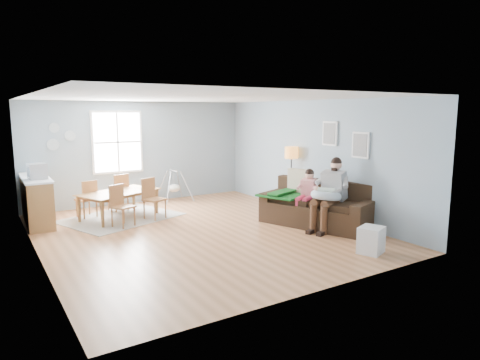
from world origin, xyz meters
TOP-DOWN VIEW (x-y plane):
  - room at (0.00, 0.00)m, footprint 8.40×9.40m
  - window at (-0.60, 3.46)m, footprint 1.32×0.08m
  - pictures at (2.97, -1.05)m, footprint 0.05×1.34m
  - wall_plates at (-2.00, 3.47)m, footprint 0.67×0.02m
  - sofa at (2.42, -0.88)m, footprint 1.75×2.55m
  - green_throw at (2.07, -0.18)m, footprint 1.31×1.23m
  - beige_pillow at (2.44, -0.22)m, footprint 0.30×0.58m
  - father at (2.40, -1.25)m, footprint 1.10×0.71m
  - nursing_pillow at (2.24, -1.31)m, footprint 0.77×0.76m
  - infant at (2.21, -1.27)m, footprint 0.33×0.40m
  - toddler at (2.26, -0.70)m, footprint 0.66×0.52m
  - floor_lamp at (2.80, 0.53)m, footprint 0.32×0.32m
  - storage_cube at (1.91, -2.78)m, footprint 0.52×0.49m
  - rug at (-1.02, 2.00)m, footprint 2.92×2.57m
  - dining_table at (-1.02, 2.00)m, footprint 2.00×1.60m
  - chair_sw at (-1.23, 1.28)m, footprint 0.54×0.54m
  - chair_se at (-0.41, 1.58)m, footprint 0.55×0.55m
  - chair_nw at (-1.64, 2.41)m, footprint 0.50×0.50m
  - chair_ne at (-0.82, 2.70)m, footprint 0.52×0.52m
  - counter at (-2.70, 2.50)m, footprint 0.58×1.86m
  - monitor at (-2.69, 2.15)m, footprint 0.38×0.36m
  - baby_swing at (0.80, 3.10)m, footprint 0.83×0.84m

SIDE VIEW (x-z plane):
  - rug at x=-1.02m, z-range 0.00..0.01m
  - storage_cube at x=1.91m, z-range 0.00..0.46m
  - dining_table at x=-1.02m, z-range 0.00..0.62m
  - sofa at x=2.42m, z-range -0.14..0.81m
  - baby_swing at x=0.80m, z-range -0.04..0.80m
  - chair_nw at x=-1.64m, z-range 0.06..0.93m
  - chair_sw at x=-1.23m, z-range 0.06..0.95m
  - counter at x=-2.70m, z-range 0.01..1.04m
  - chair_ne at x=-0.82m, z-range 0.06..0.99m
  - chair_se at x=-0.41m, z-range 0.06..1.00m
  - green_throw at x=2.07m, z-range 0.58..0.62m
  - nursing_pillow at x=2.24m, z-range 0.61..0.87m
  - father at x=2.40m, z-range 0.06..1.55m
  - toddler at x=2.26m, z-range 0.32..1.30m
  - infant at x=2.21m, z-range 0.75..0.91m
  - beige_pillow at x=2.44m, z-range 0.58..1.14m
  - monitor at x=-2.69m, z-range 1.03..1.36m
  - floor_lamp at x=2.80m, z-range 0.52..2.10m
  - window at x=-0.60m, z-range 0.84..2.46m
  - wall_plates at x=-2.00m, z-range 1.50..2.16m
  - pictures at x=2.97m, z-range 1.48..2.22m
  - room at x=0.00m, z-range 0.47..4.37m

